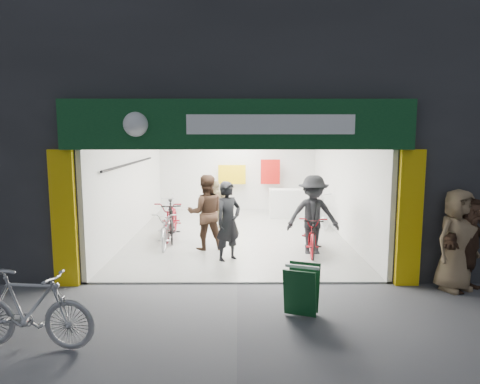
{
  "coord_description": "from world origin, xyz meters",
  "views": [
    {
      "loc": [
        0.01,
        -7.94,
        2.89
      ],
      "look_at": [
        0.06,
        1.5,
        1.59
      ],
      "focal_mm": 32.0,
      "sensor_mm": 36.0,
      "label": 1
    }
  ],
  "objects_px": {
    "bike_left_front": "(167,229)",
    "pedestrian_near": "(456,240)",
    "bike_right_front": "(313,235)",
    "sandwich_board": "(302,289)",
    "parked_bike": "(29,309)"
  },
  "relations": [
    {
      "from": "bike_left_front",
      "to": "pedestrian_near",
      "type": "xyz_separation_m",
      "value": [
        5.84,
        -3.1,
        0.48
      ]
    },
    {
      "from": "bike_right_front",
      "to": "sandwich_board",
      "type": "distance_m",
      "value": 3.51
    },
    {
      "from": "pedestrian_near",
      "to": "sandwich_board",
      "type": "bearing_deg",
      "value": 177.02
    },
    {
      "from": "pedestrian_near",
      "to": "bike_left_front",
      "type": "bearing_deg",
      "value": 128.74
    },
    {
      "from": "pedestrian_near",
      "to": "sandwich_board",
      "type": "xyz_separation_m",
      "value": [
        -3.01,
        -1.11,
        -0.51
      ]
    },
    {
      "from": "bike_left_front",
      "to": "pedestrian_near",
      "type": "bearing_deg",
      "value": -30.48
    },
    {
      "from": "bike_left_front",
      "to": "bike_right_front",
      "type": "height_order",
      "value": "bike_right_front"
    },
    {
      "from": "bike_right_front",
      "to": "pedestrian_near",
      "type": "xyz_separation_m",
      "value": [
        2.24,
        -2.31,
        0.46
      ]
    },
    {
      "from": "bike_left_front",
      "to": "sandwich_board",
      "type": "distance_m",
      "value": 5.08
    },
    {
      "from": "bike_left_front",
      "to": "parked_bike",
      "type": "xyz_separation_m",
      "value": [
        -1.0,
        -5.25,
        0.08
      ]
    },
    {
      "from": "parked_bike",
      "to": "sandwich_board",
      "type": "relative_size",
      "value": 2.31
    },
    {
      "from": "bike_right_front",
      "to": "bike_left_front",
      "type": "bearing_deg",
      "value": 175.03
    },
    {
      "from": "bike_left_front",
      "to": "bike_right_front",
      "type": "bearing_deg",
      "value": -14.82
    },
    {
      "from": "bike_right_front",
      "to": "parked_bike",
      "type": "height_order",
      "value": "parked_bike"
    },
    {
      "from": "bike_right_front",
      "to": "parked_bike",
      "type": "bearing_deg",
      "value": -128.51
    }
  ]
}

